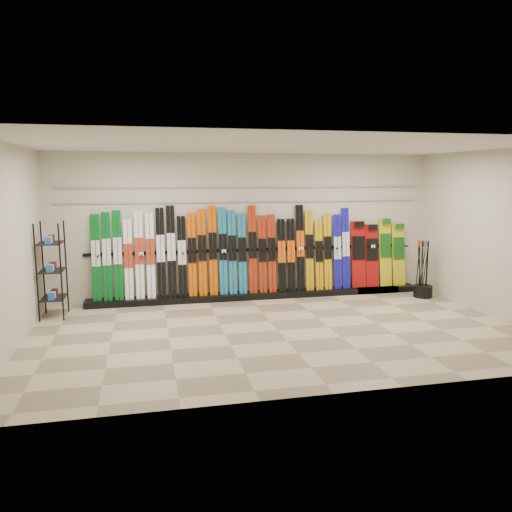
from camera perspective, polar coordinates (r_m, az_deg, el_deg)
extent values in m
plane|color=gray|center=(8.34, 2.54, -8.51)|extent=(8.00, 8.00, 0.00)
plane|color=beige|center=(10.44, -0.99, 3.45)|extent=(8.00, 0.00, 8.00)
plane|color=beige|center=(7.97, -26.35, 0.80)|extent=(0.00, 5.00, 5.00)
plane|color=beige|center=(9.85, 25.70, 2.23)|extent=(0.00, 5.00, 5.00)
plane|color=silver|center=(7.97, 2.69, 12.53)|extent=(8.00, 8.00, 0.00)
cube|color=black|center=(10.51, 0.48, -4.47)|extent=(8.00, 0.40, 0.12)
cube|color=#046019|center=(10.17, -17.82, -0.19)|extent=(0.17, 0.22, 1.68)
cube|color=#046019|center=(10.16, -16.68, -0.04)|extent=(0.17, 0.23, 1.72)
cube|color=#046019|center=(10.14, -15.51, 0.09)|extent=(0.17, 0.23, 1.75)
cube|color=white|center=(10.14, -14.37, -0.40)|extent=(0.17, 0.21, 1.57)
cube|color=white|center=(10.13, -13.20, 0.09)|extent=(0.17, 0.23, 1.73)
cube|color=white|center=(10.13, -11.97, 0.03)|extent=(0.17, 0.22, 1.69)
cube|color=black|center=(10.13, -10.83, 0.35)|extent=(0.17, 0.24, 1.79)
cube|color=black|center=(10.14, -9.66, 0.51)|extent=(0.17, 0.24, 1.83)
cube|color=black|center=(10.15, -8.45, -0.05)|extent=(0.17, 0.21, 1.62)
cube|color=#E45200|center=(10.17, -7.32, 0.18)|extent=(0.17, 0.22, 1.69)
cube|color=#E45200|center=(10.19, -6.16, 0.42)|extent=(0.17, 0.23, 1.76)
cube|color=#E45200|center=(10.21, -4.96, 0.64)|extent=(0.17, 0.24, 1.82)
cube|color=teal|center=(10.24, -3.80, 0.56)|extent=(0.17, 0.23, 1.78)
cube|color=teal|center=(10.28, -2.72, 0.43)|extent=(0.17, 0.23, 1.72)
cube|color=teal|center=(10.31, -1.58, 0.30)|extent=(0.17, 0.22, 1.66)
cube|color=#A4260B|center=(10.36, -0.39, 0.77)|extent=(0.17, 0.24, 1.81)
cube|color=#A4260B|center=(10.40, 0.74, 0.23)|extent=(0.17, 0.21, 1.61)
cube|color=#A4260B|center=(10.45, 1.83, 0.32)|extent=(0.17, 0.22, 1.63)
cube|color=black|center=(10.51, 2.95, 0.08)|extent=(0.17, 0.20, 1.52)
cube|color=black|center=(10.56, 4.03, 0.12)|extent=(0.17, 0.20, 1.53)
cube|color=black|center=(10.62, 5.07, 0.93)|extent=(0.17, 0.24, 1.81)
cube|color=#CD9309|center=(10.68, 6.12, 0.65)|extent=(0.17, 0.22, 1.69)
cube|color=#CD9309|center=(10.76, 7.22, 0.14)|extent=(0.17, 0.20, 1.49)
cube|color=#CD9309|center=(10.82, 8.19, 0.52)|extent=(0.17, 0.21, 1.62)
cube|color=#1411A2|center=(10.90, 9.28, 0.50)|extent=(0.17, 0.21, 1.60)
cube|color=#1411A2|center=(10.98, 10.22, 0.89)|extent=(0.17, 0.23, 1.74)
cube|color=#990C0C|center=(11.13, 11.62, 0.19)|extent=(0.32, 0.22, 1.44)
cube|color=#990C0C|center=(11.27, 13.11, 0.05)|extent=(0.30, 0.21, 1.37)
cube|color=gold|center=(11.41, 14.55, 0.43)|extent=(0.28, 0.23, 1.50)
cube|color=gold|center=(11.56, 15.97, 0.19)|extent=(0.29, 0.22, 1.38)
cube|color=black|center=(9.66, -22.30, -1.48)|extent=(0.40, 0.60, 1.73)
cylinder|color=black|center=(11.14, 18.53, -3.84)|extent=(0.39, 0.39, 0.25)
cylinder|color=black|center=(10.99, 18.49, -1.42)|extent=(0.12, 0.13, 1.17)
cylinder|color=black|center=(11.05, 17.98, -1.33)|extent=(0.05, 0.15, 1.17)
cylinder|color=black|center=(11.13, 18.35, -1.29)|extent=(0.05, 0.11, 1.18)
cylinder|color=black|center=(11.05, 18.99, -1.39)|extent=(0.07, 0.09, 1.18)
cylinder|color=black|center=(11.03, 18.51, -1.39)|extent=(0.11, 0.02, 1.18)
cylinder|color=black|center=(11.01, 18.17, -1.38)|extent=(0.07, 0.15, 1.17)
cylinder|color=black|center=(11.01, 18.76, -1.41)|extent=(0.12, 0.02, 1.18)
cylinder|color=black|center=(11.11, 18.14, -1.30)|extent=(0.05, 0.16, 1.17)
cylinder|color=black|center=(11.09, 18.91, -1.35)|extent=(0.04, 0.04, 1.18)
cube|color=gray|center=(10.38, -0.98, 6.19)|extent=(7.60, 0.02, 0.03)
cube|color=gray|center=(10.37, -0.98, 7.85)|extent=(7.60, 0.02, 0.03)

